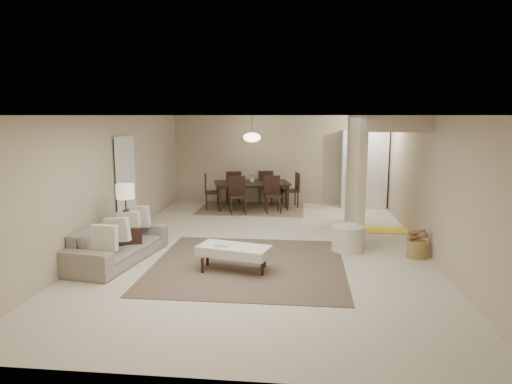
# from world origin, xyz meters

# --- Properties ---
(floor) EXTENTS (9.00, 9.00, 0.00)m
(floor) POSITION_xyz_m (0.00, 0.00, 0.00)
(floor) COLOR beige
(floor) RESTS_ON ground
(ceiling) EXTENTS (9.00, 9.00, 0.00)m
(ceiling) POSITION_xyz_m (0.00, 0.00, 2.50)
(ceiling) COLOR white
(ceiling) RESTS_ON back_wall
(back_wall) EXTENTS (6.00, 0.00, 6.00)m
(back_wall) POSITION_xyz_m (0.00, 4.50, 1.25)
(back_wall) COLOR #C1B192
(back_wall) RESTS_ON floor
(left_wall) EXTENTS (0.00, 9.00, 9.00)m
(left_wall) POSITION_xyz_m (-3.00, 0.00, 1.25)
(left_wall) COLOR #C1B192
(left_wall) RESTS_ON floor
(right_wall) EXTENTS (0.00, 9.00, 9.00)m
(right_wall) POSITION_xyz_m (3.00, 0.00, 1.25)
(right_wall) COLOR #C1B192
(right_wall) RESTS_ON floor
(partition) EXTENTS (0.15, 2.50, 2.50)m
(partition) POSITION_xyz_m (1.80, 1.25, 1.25)
(partition) COLOR #C1B192
(partition) RESTS_ON floor
(doorway) EXTENTS (0.04, 0.90, 2.04)m
(doorway) POSITION_xyz_m (-2.97, 0.60, 1.02)
(doorway) COLOR black
(doorway) RESTS_ON floor
(pantry_cabinet) EXTENTS (1.20, 0.55, 2.10)m
(pantry_cabinet) POSITION_xyz_m (2.35, 4.15, 1.05)
(pantry_cabinet) COLOR silver
(pantry_cabinet) RESTS_ON floor
(flush_light) EXTENTS (0.44, 0.44, 0.05)m
(flush_light) POSITION_xyz_m (2.30, 3.20, 2.46)
(flush_light) COLOR white
(flush_light) RESTS_ON ceiling
(living_rug) EXTENTS (3.20, 3.20, 0.01)m
(living_rug) POSITION_xyz_m (-0.18, -1.10, 0.01)
(living_rug) COLOR brown
(living_rug) RESTS_ON floor
(sofa) EXTENTS (2.27, 1.15, 0.63)m
(sofa) POSITION_xyz_m (-2.45, -1.10, 0.32)
(sofa) COLOR gray
(sofa) RESTS_ON floor
(ottoman_bench) EXTENTS (1.25, 0.80, 0.41)m
(ottoman_bench) POSITION_xyz_m (-0.38, -1.40, 0.33)
(ottoman_bench) COLOR silver
(ottoman_bench) RESTS_ON living_rug
(side_table) EXTENTS (0.65, 0.65, 0.55)m
(side_table) POSITION_xyz_m (-2.40, -0.82, 0.28)
(side_table) COLOR black
(side_table) RESTS_ON floor
(table_lamp) EXTENTS (0.32, 0.32, 0.76)m
(table_lamp) POSITION_xyz_m (-2.40, -0.82, 1.11)
(table_lamp) COLOR #432D1D
(table_lamp) RESTS_ON side_table
(round_pouf) EXTENTS (0.61, 0.61, 0.47)m
(round_pouf) POSITION_xyz_m (1.56, -0.10, 0.24)
(round_pouf) COLOR silver
(round_pouf) RESTS_ON floor
(wicker_basket) EXTENTS (0.44, 0.44, 0.30)m
(wicker_basket) POSITION_xyz_m (2.75, -0.36, 0.15)
(wicker_basket) COLOR olive
(wicker_basket) RESTS_ON floor
(dining_rug) EXTENTS (2.80, 2.10, 0.01)m
(dining_rug) POSITION_xyz_m (-0.67, 3.69, 0.01)
(dining_rug) COLOR brown
(dining_rug) RESTS_ON floor
(dining_table) EXTENTS (2.20, 1.55, 0.70)m
(dining_table) POSITION_xyz_m (-0.67, 3.69, 0.35)
(dining_table) COLOR black
(dining_table) RESTS_ON dining_rug
(dining_chairs) EXTENTS (2.58, 2.10, 0.95)m
(dining_chairs) POSITION_xyz_m (-0.67, 3.69, 0.48)
(dining_chairs) COLOR black
(dining_chairs) RESTS_ON dining_rug
(vase) EXTENTS (0.15, 0.15, 0.14)m
(vase) POSITION_xyz_m (-0.67, 3.69, 0.77)
(vase) COLOR white
(vase) RESTS_ON dining_table
(yellow_mat) EXTENTS (1.02, 0.64, 0.01)m
(yellow_mat) POSITION_xyz_m (2.61, 1.54, 0.01)
(yellow_mat) COLOR yellow
(yellow_mat) RESTS_ON floor
(pendant_light) EXTENTS (0.46, 0.46, 0.71)m
(pendant_light) POSITION_xyz_m (-0.67, 3.69, 1.92)
(pendant_light) COLOR #432D1D
(pendant_light) RESTS_ON ceiling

